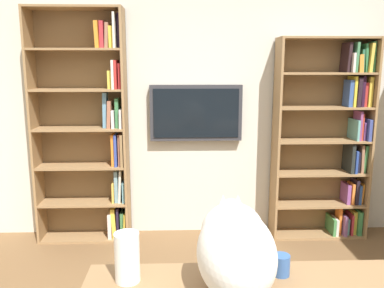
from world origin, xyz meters
name	(u,v)px	position (x,y,z in m)	size (l,w,h in m)	color
wall_back	(202,101)	(0.00, -2.23, 1.35)	(4.52, 0.06, 2.70)	beige
bookshelf_left	(332,139)	(-1.28, -2.06, 0.99)	(0.93, 0.28, 1.96)	#937047
bookshelf_right	(91,129)	(1.07, -2.07, 1.11)	(0.88, 0.28, 2.22)	#937047
wall_mounted_tv	(196,113)	(0.06, -2.15, 1.24)	(0.90, 0.07, 0.55)	#333338
cat	(234,247)	(0.00, 0.19, 0.95)	(0.33, 0.63, 0.37)	white
paper_towel_roll	(127,257)	(0.46, 0.12, 0.88)	(0.11, 0.11, 0.22)	white
coffee_mug	(281,265)	(-0.23, 0.09, 0.81)	(0.08, 0.08, 0.10)	#335999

